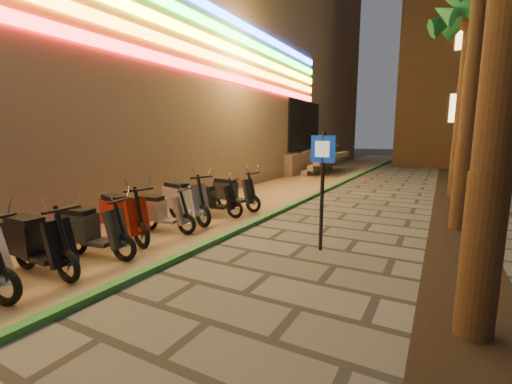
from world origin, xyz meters
The scene contains 14 objects.
ground centered at (0.00, 0.00, 0.00)m, with size 120.00×120.00×0.00m, color #474442.
parking_strip centered at (-2.60, 10.00, 0.01)m, with size 3.40×60.00×0.01m, color #8C7251.
green_curb centered at (-0.90, 10.00, 0.05)m, with size 0.18×60.00×0.10m, color #2A712F.
planting_strip centered at (3.60, 5.00, 0.01)m, with size 1.20×40.00×0.02m, color black.
mall_building centered at (-15.47, 10.02, 7.48)m, with size 24.23×44.00×15.00m.
palm_d centered at (3.60, 12.00, 5.94)m, with size 2.97×3.02×7.16m.
pedestrian_sign centered at (1.19, 4.00, 1.48)m, with size 0.50×0.13×2.29m.
scooter_5 centered at (-2.47, 0.70, 0.52)m, with size 1.68×0.59×1.19m.
scooter_6 centered at (-2.44, 1.62, 0.50)m, with size 1.64×0.69×1.15m.
scooter_7 centered at (-2.73, 2.61, 0.53)m, with size 1.74×0.86×1.23m.
scooter_8 centered at (-2.53, 3.51, 0.47)m, with size 1.53×0.61×1.08m.
scooter_9 centered at (-2.68, 4.51, 0.56)m, with size 1.82×0.94×1.29m.
scooter_10 centered at (-2.41, 5.35, 0.48)m, with size 1.56×0.60×1.10m.
scooter_11 centered at (-2.37, 6.38, 0.52)m, with size 1.70×0.67×1.20m.
Camera 1 is at (3.15, -2.24, 2.21)m, focal length 24.00 mm.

